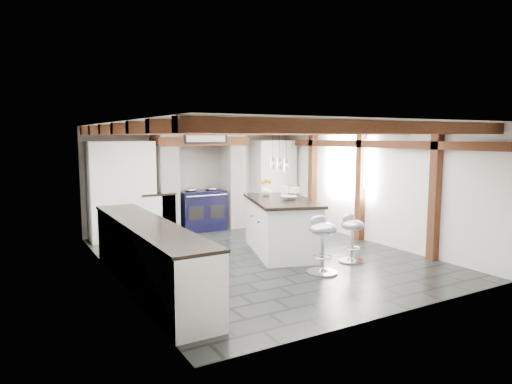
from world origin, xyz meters
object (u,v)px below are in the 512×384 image
range_cooker (202,210)px  bar_stool_far (322,238)px  bar_stool_near (352,233)px  kitchen_island (281,225)px

range_cooker → bar_stool_far: bearing=-85.5°
range_cooker → bar_stool_near: (1.15, -3.67, 0.03)m
kitchen_island → bar_stool_near: kitchen_island is taller
range_cooker → bar_stool_near: size_ratio=1.24×
range_cooker → kitchen_island: kitchen_island is taller
kitchen_island → bar_stool_near: 1.31m
range_cooker → bar_stool_far: size_ratio=1.12×
bar_stool_far → kitchen_island: bearing=82.5°
range_cooker → kitchen_island: size_ratio=0.45×
bar_stool_far → bar_stool_near: bearing=16.7°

